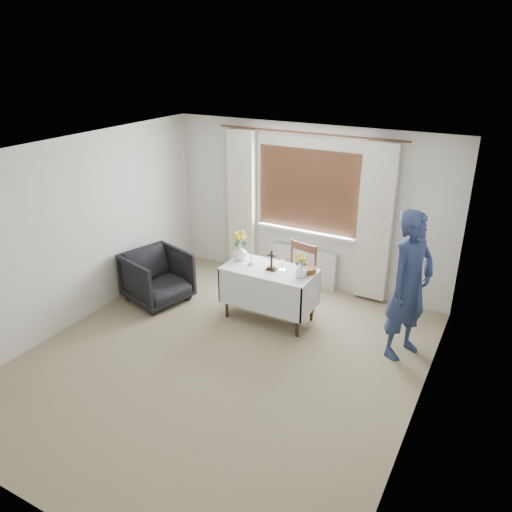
{
  "coord_description": "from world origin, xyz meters",
  "views": [
    {
      "loc": [
        2.79,
        -4.25,
        3.56
      ],
      "look_at": [
        -0.06,
        0.98,
        1.01
      ],
      "focal_mm": 35.0,
      "sensor_mm": 36.0,
      "label": 1
    }
  ],
  "objects": [
    {
      "name": "armchair",
      "position": [
        -1.65,
        0.86,
        0.38
      ],
      "size": [
        1.04,
        1.02,
        0.77
      ],
      "primitive_type": "imported",
      "rotation": [
        0.0,
        0.0,
        1.29
      ],
      "color": "black",
      "rests_on": "ground"
    },
    {
      "name": "wicker_basket",
      "position": [
        0.54,
        1.32,
        0.8
      ],
      "size": [
        0.25,
        0.25,
        0.08
      ],
      "primitive_type": "cylinder",
      "rotation": [
        0.0,
        0.0,
        0.26
      ],
      "color": "brown",
      "rests_on": "altar_table"
    },
    {
      "name": "wooden_cross",
      "position": [
        0.08,
        1.16,
        0.9
      ],
      "size": [
        0.14,
        0.1,
        0.28
      ],
      "primitive_type": null,
      "rotation": [
        0.0,
        0.0,
        0.07
      ],
      "color": "black",
      "rests_on": "altar_table"
    },
    {
      "name": "altar_table",
      "position": [
        0.04,
        1.18,
        0.38
      ],
      "size": [
        1.24,
        0.64,
        0.76
      ],
      "primitive_type": "cube",
      "color": "silver",
      "rests_on": "ground"
    },
    {
      "name": "ground",
      "position": [
        0.0,
        0.0,
        0.0
      ],
      "size": [
        5.0,
        5.0,
        0.0
      ],
      "primitive_type": "plane",
      "color": "gray",
      "rests_on": "ground"
    },
    {
      "name": "candlestick_left",
      "position": [
        -0.24,
        1.18,
        0.95
      ],
      "size": [
        0.13,
        0.13,
        0.37
      ],
      "primitive_type": null,
      "rotation": [
        0.0,
        0.0,
        -0.32
      ],
      "color": "silver",
      "rests_on": "altar_table"
    },
    {
      "name": "wooden_chair",
      "position": [
        0.27,
        1.5,
        0.51
      ],
      "size": [
        0.55,
        0.55,
        1.01
      ],
      "primitive_type": null,
      "rotation": [
        0.0,
        0.0,
        -0.2
      ],
      "color": "#502D1B",
      "rests_on": "ground"
    },
    {
      "name": "flower_vase_left",
      "position": [
        -0.47,
        1.27,
        0.87
      ],
      "size": [
        0.26,
        0.26,
        0.21
      ],
      "primitive_type": "imported",
      "rotation": [
        0.0,
        0.0,
        0.3
      ],
      "color": "white",
      "rests_on": "altar_table"
    },
    {
      "name": "candlestick_right",
      "position": [
        0.21,
        1.22,
        0.92
      ],
      "size": [
        0.1,
        0.1,
        0.31
      ],
      "primitive_type": null,
      "rotation": [
        0.0,
        0.0,
        0.19
      ],
      "color": "silver",
      "rests_on": "altar_table"
    },
    {
      "name": "person",
      "position": [
        1.86,
        1.23,
        0.93
      ],
      "size": [
        0.69,
        0.8,
        1.85
      ],
      "primitive_type": "imported",
      "rotation": [
        0.0,
        0.0,
        1.14
      ],
      "color": "navy",
      "rests_on": "ground"
    },
    {
      "name": "radiator",
      "position": [
        0.0,
        2.42,
        0.3
      ],
      "size": [
        1.1,
        0.1,
        0.6
      ],
      "primitive_type": "cube",
      "color": "silver",
      "rests_on": "ground"
    },
    {
      "name": "flower_vase_right",
      "position": [
        0.5,
        1.15,
        0.85
      ],
      "size": [
        0.19,
        0.19,
        0.17
      ],
      "primitive_type": "imported",
      "rotation": [
        0.0,
        0.0,
        -0.19
      ],
      "color": "white",
      "rests_on": "altar_table"
    }
  ]
}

